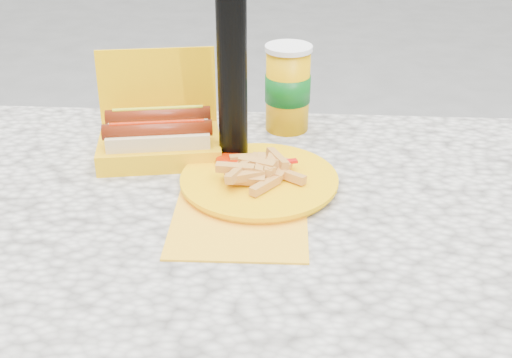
{
  "coord_description": "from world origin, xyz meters",
  "views": [
    {
      "loc": [
        0.11,
        -0.85,
        1.27
      ],
      "look_at": [
        0.05,
        0.01,
        0.8
      ],
      "focal_mm": 45.0,
      "sensor_mm": 36.0,
      "label": 1
    }
  ],
  "objects": [
    {
      "name": "fries_plate",
      "position": [
        0.05,
        0.07,
        0.76
      ],
      "size": [
        0.26,
        0.35,
        0.05
      ],
      "rotation": [
        0.0,
        0.0,
        0.1
      ],
      "color": "yellow",
      "rests_on": "picnic_table"
    },
    {
      "name": "hotdog_box",
      "position": [
        -0.14,
        0.18,
        0.79
      ],
      "size": [
        0.24,
        0.19,
        0.18
      ],
      "rotation": [
        0.0,
        0.0,
        0.18
      ],
      "color": "#FFB600",
      "rests_on": "picnic_table"
    },
    {
      "name": "soda_cup",
      "position": [
        0.09,
        0.32,
        0.83
      ],
      "size": [
        0.09,
        0.09,
        0.17
      ],
      "rotation": [
        0.0,
        0.0,
        -0.02
      ],
      "color": "#EFA500",
      "rests_on": "picnic_table"
    },
    {
      "name": "picnic_table",
      "position": [
        0.0,
        0.0,
        0.64
      ],
      "size": [
        1.2,
        0.8,
        0.75
      ],
      "color": "beige",
      "rests_on": "ground"
    }
  ]
}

